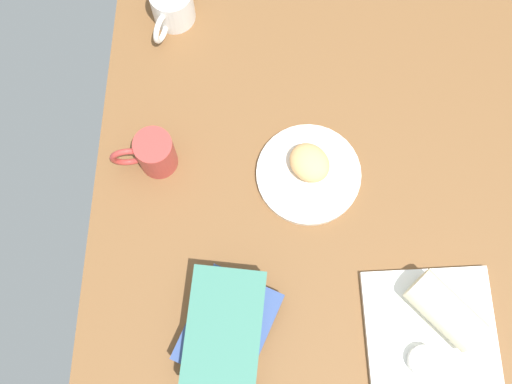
# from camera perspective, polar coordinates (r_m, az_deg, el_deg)

# --- Properties ---
(dining_table) EXTENTS (1.10, 0.90, 0.04)m
(dining_table) POSITION_cam_1_polar(r_m,az_deg,el_deg) (1.35, 5.05, 0.87)
(dining_table) COLOR brown
(dining_table) RESTS_ON ground
(round_plate) EXTENTS (0.21, 0.21, 0.01)m
(round_plate) POSITION_cam_1_polar(r_m,az_deg,el_deg) (1.33, 4.64, 1.56)
(round_plate) COLOR silver
(round_plate) RESTS_ON dining_table
(scone_pastry) EXTENTS (0.12, 0.11, 0.05)m
(scone_pastry) POSITION_cam_1_polar(r_m,az_deg,el_deg) (1.30, 4.73, 2.59)
(scone_pastry) COLOR tan
(scone_pastry) RESTS_ON round_plate
(square_plate) EXTENTS (0.27, 0.27, 0.02)m
(square_plate) POSITION_cam_1_polar(r_m,az_deg,el_deg) (1.31, 15.13, -11.96)
(square_plate) COLOR white
(square_plate) RESTS_ON dining_table
(sauce_cup) EXTENTS (0.06, 0.06, 0.03)m
(sauce_cup) POSITION_cam_1_polar(r_m,az_deg,el_deg) (1.28, 14.50, -14.19)
(sauce_cup) COLOR silver
(sauce_cup) RESTS_ON square_plate
(breakfast_wrap) EXTENTS (0.15, 0.16, 0.07)m
(breakfast_wrap) POSITION_cam_1_polar(r_m,az_deg,el_deg) (1.27, 16.32, -9.95)
(breakfast_wrap) COLOR beige
(breakfast_wrap) RESTS_ON square_plate
(book_stack) EXTENTS (0.23, 0.21, 0.08)m
(book_stack) POSITION_cam_1_polar(r_m,az_deg,el_deg) (1.23, -2.76, -11.73)
(book_stack) COLOR silver
(book_stack) RESTS_ON dining_table
(coffee_mug) EXTENTS (0.08, 0.13, 0.10)m
(coffee_mug) POSITION_cam_1_polar(r_m,az_deg,el_deg) (1.31, -9.03, 3.38)
(coffee_mug) COLOR #B23833
(coffee_mug) RESTS_ON dining_table
(second_mug) EXTENTS (0.14, 0.09, 0.09)m
(second_mug) POSITION_cam_1_polar(r_m,az_deg,el_deg) (1.46, -7.43, 15.92)
(second_mug) COLOR white
(second_mug) RESTS_ON dining_table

